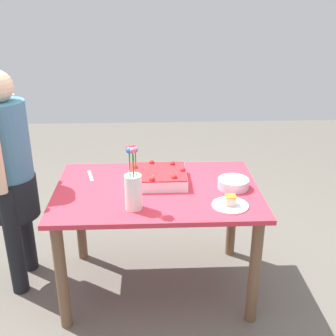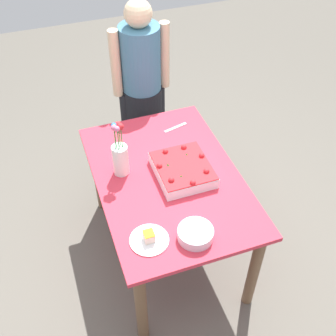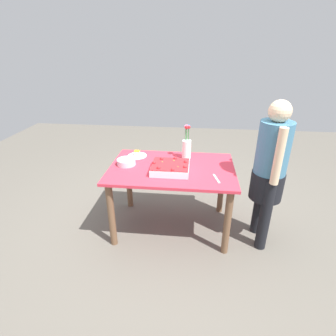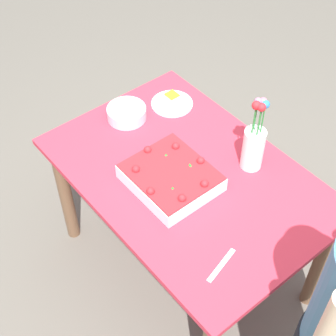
{
  "view_description": "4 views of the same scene",
  "coord_description": "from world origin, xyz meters",
  "px_view_note": "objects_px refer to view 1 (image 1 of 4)",
  "views": [
    {
      "loc": [
        -0.04,
        -2.42,
        1.91
      ],
      "look_at": [
        0.07,
        0.1,
        0.85
      ],
      "focal_mm": 45.0,
      "sensor_mm": 36.0,
      "label": 1
    },
    {
      "loc": [
        1.75,
        -0.61,
        2.62
      ],
      "look_at": [
        0.05,
        -0.02,
        0.89
      ],
      "focal_mm": 45.0,
      "sensor_mm": 36.0,
      "label": 2
    },
    {
      "loc": [
        -0.23,
        2.47,
        1.91
      ],
      "look_at": [
        0.03,
        0.08,
        0.78
      ],
      "focal_mm": 28.0,
      "sensor_mm": 36.0,
      "label": 3
    },
    {
      "loc": [
        -1.16,
        1.06,
        2.48
      ],
      "look_at": [
        0.05,
        0.08,
        0.81
      ],
      "focal_mm": 55.0,
      "sensor_mm": 36.0,
      "label": 4
    }
  ],
  "objects_px": {
    "fruit_bowl": "(233,183)",
    "flower_vase": "(133,187)",
    "sheet_cake": "(158,176)",
    "cake_knife": "(91,176)",
    "person_standing": "(9,169)",
    "serving_plate_with_slice": "(230,204)"
  },
  "relations": [
    {
      "from": "flower_vase",
      "to": "sheet_cake",
      "type": "bearing_deg",
      "value": 67.77
    },
    {
      "from": "cake_knife",
      "to": "fruit_bowl",
      "type": "xyz_separation_m",
      "value": [
        0.93,
        -0.23,
        0.03
      ]
    },
    {
      "from": "cake_knife",
      "to": "flower_vase",
      "type": "bearing_deg",
      "value": -161.34
    },
    {
      "from": "fruit_bowl",
      "to": "flower_vase",
      "type": "bearing_deg",
      "value": -158.39
    },
    {
      "from": "serving_plate_with_slice",
      "to": "fruit_bowl",
      "type": "height_order",
      "value": "serving_plate_with_slice"
    },
    {
      "from": "sheet_cake",
      "to": "fruit_bowl",
      "type": "height_order",
      "value": "sheet_cake"
    },
    {
      "from": "serving_plate_with_slice",
      "to": "sheet_cake",
      "type": "bearing_deg",
      "value": 139.92
    },
    {
      "from": "fruit_bowl",
      "to": "person_standing",
      "type": "height_order",
      "value": "person_standing"
    },
    {
      "from": "flower_vase",
      "to": "serving_plate_with_slice",
      "type": "bearing_deg",
      "value": 0.48
    },
    {
      "from": "sheet_cake",
      "to": "cake_knife",
      "type": "height_order",
      "value": "sheet_cake"
    },
    {
      "from": "flower_vase",
      "to": "fruit_bowl",
      "type": "bearing_deg",
      "value": 21.61
    },
    {
      "from": "serving_plate_with_slice",
      "to": "person_standing",
      "type": "bearing_deg",
      "value": 164.81
    },
    {
      "from": "sheet_cake",
      "to": "fruit_bowl",
      "type": "relative_size",
      "value": 1.91
    },
    {
      "from": "cake_knife",
      "to": "sheet_cake",
      "type": "bearing_deg",
      "value": -119.01
    },
    {
      "from": "fruit_bowl",
      "to": "sheet_cake",
      "type": "bearing_deg",
      "value": 167.32
    },
    {
      "from": "sheet_cake",
      "to": "serving_plate_with_slice",
      "type": "xyz_separation_m",
      "value": [
        0.42,
        -0.35,
        -0.03
      ]
    },
    {
      "from": "cake_knife",
      "to": "person_standing",
      "type": "bearing_deg",
      "value": 86.5
    },
    {
      "from": "cake_knife",
      "to": "flower_vase",
      "type": "height_order",
      "value": "flower_vase"
    },
    {
      "from": "serving_plate_with_slice",
      "to": "cake_knife",
      "type": "distance_m",
      "value": 0.99
    },
    {
      "from": "sheet_cake",
      "to": "cake_knife",
      "type": "bearing_deg",
      "value": 165.42
    },
    {
      "from": "cake_knife",
      "to": "person_standing",
      "type": "height_order",
      "value": "person_standing"
    },
    {
      "from": "serving_plate_with_slice",
      "to": "cake_knife",
      "type": "bearing_deg",
      "value": 151.7
    }
  ]
}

